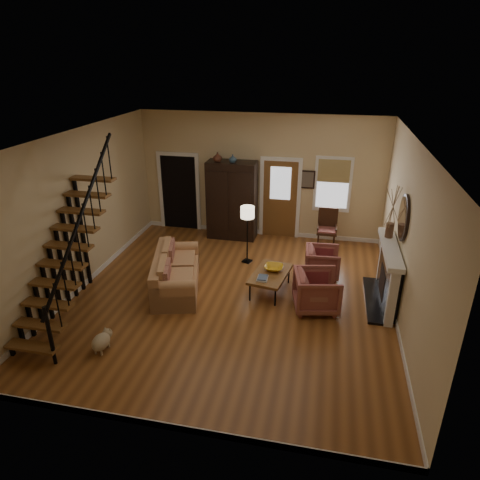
% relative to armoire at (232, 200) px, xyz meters
% --- Properties ---
extents(room, '(7.00, 7.33, 3.30)m').
position_rel_armoire_xyz_m(room, '(0.29, -1.39, 0.46)').
color(room, brown).
rests_on(room, ground).
extents(staircase, '(0.94, 2.80, 3.20)m').
position_rel_armoire_xyz_m(staircase, '(-2.08, -4.45, 0.55)').
color(staircase, brown).
rests_on(staircase, ground).
extents(fireplace, '(0.33, 1.95, 2.30)m').
position_rel_armoire_xyz_m(fireplace, '(3.83, -2.65, -0.31)').
color(fireplace, black).
rests_on(fireplace, ground).
extents(armoire, '(1.30, 0.60, 2.10)m').
position_rel_armoire_xyz_m(armoire, '(0.00, 0.00, 0.00)').
color(armoire, black).
rests_on(armoire, ground).
extents(vase_a, '(0.24, 0.24, 0.25)m').
position_rel_armoire_xyz_m(vase_a, '(-0.35, -0.10, 1.17)').
color(vase_a, '#4C2619').
rests_on(vase_a, armoire).
extents(vase_b, '(0.20, 0.20, 0.21)m').
position_rel_armoire_xyz_m(vase_b, '(0.05, -0.10, 1.16)').
color(vase_b, '#334C60').
rests_on(vase_b, armoire).
extents(sofa, '(1.40, 2.22, 0.77)m').
position_rel_armoire_xyz_m(sofa, '(-0.54, -2.99, -0.67)').
color(sofa, tan).
rests_on(sofa, ground).
extents(coffee_table, '(0.86, 1.26, 0.44)m').
position_rel_armoire_xyz_m(coffee_table, '(1.45, -2.73, -0.83)').
color(coffee_table, brown).
rests_on(coffee_table, ground).
extents(bowl, '(0.40, 0.40, 0.10)m').
position_rel_armoire_xyz_m(bowl, '(1.50, -2.58, -0.56)').
color(bowl, '#CA9117').
rests_on(bowl, coffee_table).
extents(books, '(0.21, 0.29, 0.05)m').
position_rel_armoire_xyz_m(books, '(1.33, -3.03, -0.58)').
color(books, beige).
rests_on(books, coffee_table).
extents(armchair_left, '(1.01, 0.99, 0.79)m').
position_rel_armoire_xyz_m(armchair_left, '(2.44, -3.19, -0.66)').
color(armchair_left, maroon).
rests_on(armchair_left, ground).
extents(armchair_right, '(0.81, 0.79, 0.69)m').
position_rel_armoire_xyz_m(armchair_right, '(2.50, -1.81, -0.70)').
color(armchair_right, maroon).
rests_on(armchair_right, ground).
extents(floor_lamp, '(0.42, 0.42, 1.42)m').
position_rel_armoire_xyz_m(floor_lamp, '(0.70, -1.46, -0.34)').
color(floor_lamp, black).
rests_on(floor_lamp, ground).
extents(side_chair, '(0.54, 0.54, 1.02)m').
position_rel_armoire_xyz_m(side_chair, '(2.55, -0.20, -0.54)').
color(side_chair, '#382011').
rests_on(side_chair, ground).
extents(dog, '(0.30, 0.47, 0.33)m').
position_rel_armoire_xyz_m(dog, '(-1.08, -5.29, -0.89)').
color(dog, tan).
rests_on(dog, ground).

